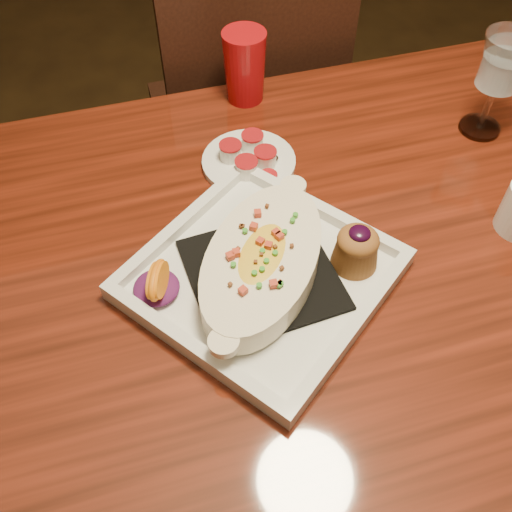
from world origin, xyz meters
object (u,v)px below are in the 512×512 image
object	(u,v)px
chair_far	(246,120)
plate	(267,266)
table	(347,282)
saucer	(248,160)
goblet	(502,68)
red_tumbler	(245,67)

from	to	relation	value
chair_far	plate	size ratio (longest dim) A/B	2.07
table	chair_far	world-z (taller)	chair_far
plate	saucer	bearing A→B (deg)	43.48
table	saucer	distance (m)	0.26
plate	saucer	xyz separation A→B (m)	(0.04, 0.24, -0.02)
chair_far	goblet	xyz separation A→B (m)	(0.32, -0.44, 0.37)
table	red_tumbler	world-z (taller)	red_tumbler
saucer	goblet	bearing A→B (deg)	-3.18
plate	goblet	xyz separation A→B (m)	(0.47, 0.21, 0.10)
plate	red_tumbler	distance (m)	0.43
chair_far	goblet	bearing A→B (deg)	126.02
saucer	red_tumbler	xyz separation A→B (m)	(0.05, 0.19, 0.05)
red_tumbler	goblet	bearing A→B (deg)	-28.71
plate	red_tumbler	xyz separation A→B (m)	(0.09, 0.42, 0.04)
plate	saucer	size ratio (longest dim) A/B	2.81
saucer	red_tumbler	distance (m)	0.20
chair_far	goblet	world-z (taller)	goblet
table	saucer	size ratio (longest dim) A/B	9.39
chair_far	goblet	distance (m)	0.66
chair_far	saucer	distance (m)	0.50
goblet	chair_far	bearing A→B (deg)	126.02
chair_far	red_tumbler	size ratio (longest dim) A/B	6.96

